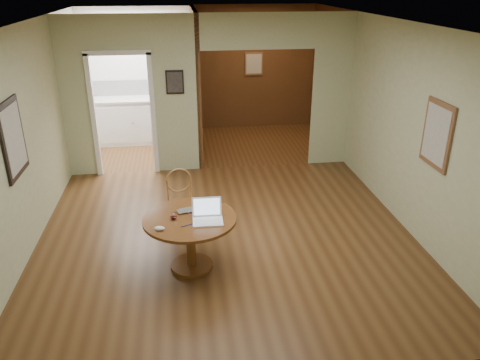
{
  "coord_description": "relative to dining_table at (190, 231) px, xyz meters",
  "views": [
    {
      "loc": [
        -0.55,
        -5.46,
        3.22
      ],
      "look_at": [
        0.15,
        -0.2,
        0.91
      ],
      "focal_mm": 35.0,
      "sensor_mm": 36.0,
      "label": 1
    }
  ],
  "objects": [
    {
      "name": "floor",
      "position": [
        0.49,
        0.66,
        -0.5
      ],
      "size": [
        5.0,
        5.0,
        0.0
      ],
      "primitive_type": "plane",
      "color": "#4B2D15",
      "rests_on": "ground"
    },
    {
      "name": "room_shell",
      "position": [
        0.03,
        3.76,
        0.78
      ],
      "size": [
        5.2,
        7.5,
        5.0
      ],
      "color": "silver",
      "rests_on": "ground"
    },
    {
      "name": "dining_table",
      "position": [
        0.0,
        0.0,
        0.0
      ],
      "size": [
        1.09,
        1.09,
        0.68
      ],
      "rotation": [
        0.0,
        0.0,
        0.19
      ],
      "color": "brown",
      "rests_on": "ground"
    },
    {
      "name": "chair",
      "position": [
        -0.1,
        0.9,
        -0.0
      ],
      "size": [
        0.44,
        0.44,
        0.9
      ],
      "rotation": [
        0.0,
        0.0,
        0.19
      ],
      "color": "#AE6E3D",
      "rests_on": "ground"
    },
    {
      "name": "open_laptop",
      "position": [
        0.2,
        -0.08,
        0.24
      ],
      "size": [
        0.35,
        0.3,
        0.24
      ],
      "rotation": [
        0.0,
        0.0,
        -0.03
      ],
      "color": "white",
      "rests_on": "dining_table"
    },
    {
      "name": "closed_laptop",
      "position": [
        0.02,
        0.12,
        0.19
      ],
      "size": [
        0.35,
        0.28,
        0.02
      ],
      "primitive_type": "imported",
      "rotation": [
        0.0,
        0.0,
        0.3
      ],
      "color": "#ACACB1",
      "rests_on": "dining_table"
    },
    {
      "name": "mouse",
      "position": [
        -0.34,
        -0.26,
        0.2
      ],
      "size": [
        0.12,
        0.08,
        0.05
      ],
      "primitive_type": "ellipsoid",
      "rotation": [
        0.0,
        0.0,
        -0.16
      ],
      "color": "white",
      "rests_on": "dining_table"
    },
    {
      "name": "wine_glass",
      "position": [
        -0.18,
        -0.02,
        0.22
      ],
      "size": [
        0.08,
        0.08,
        0.09
      ],
      "primitive_type": null,
      "color": "white",
      "rests_on": "dining_table"
    },
    {
      "name": "pen",
      "position": [
        -0.03,
        -0.19,
        0.18
      ],
      "size": [
        0.14,
        0.07,
        0.01
      ],
      "primitive_type": "cylinder",
      "rotation": [
        0.0,
        1.57,
        0.42
      ],
      "color": "#0B1553",
      "rests_on": "dining_table"
    },
    {
      "name": "kitchen_cabinet",
      "position": [
        -0.86,
        4.86,
        -0.03
      ],
      "size": [
        2.06,
        0.6,
        0.94
      ],
      "color": "white",
      "rests_on": "ground"
    },
    {
      "name": "grocery_bag",
      "position": [
        -0.23,
        4.86,
        0.58
      ],
      "size": [
        0.29,
        0.25,
        0.28
      ],
      "primitive_type": "ellipsoid",
      "rotation": [
        0.0,
        0.0,
        0.05
      ],
      "color": "beige",
      "rests_on": "kitchen_cabinet"
    }
  ]
}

